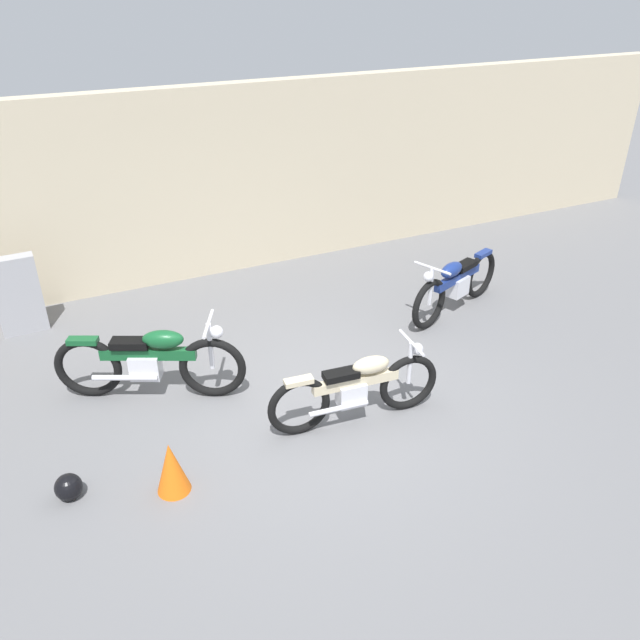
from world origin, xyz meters
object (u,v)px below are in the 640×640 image
at_px(helmet, 68,487).
at_px(traffic_cone, 171,467).
at_px(motorcycle_green, 151,361).
at_px(motorcycle_cream, 357,388).
at_px(stone_marker, 18,295).
at_px(motorcycle_blue, 456,284).

height_order(helmet, traffic_cone, traffic_cone).
xyz_separation_m(helmet, motorcycle_green, (1.09, 1.28, 0.34)).
bearing_deg(motorcycle_cream, traffic_cone, -169.09).
height_order(traffic_cone, motorcycle_cream, motorcycle_cream).
height_order(stone_marker, motorcycle_cream, stone_marker).
xyz_separation_m(motorcycle_green, motorcycle_cream, (1.88, -1.40, -0.05)).
bearing_deg(stone_marker, traffic_cone, -74.43).
bearing_deg(motorcycle_cream, helmet, -176.88).
height_order(motorcycle_blue, motorcycle_green, motorcycle_green).
distance_m(helmet, motorcycle_blue, 5.64).
xyz_separation_m(helmet, motorcycle_cream, (2.97, -0.12, 0.30)).
xyz_separation_m(traffic_cone, motorcycle_green, (0.19, 1.59, 0.20)).
relative_size(helmet, motorcycle_blue, 0.13).
bearing_deg(motorcycle_cream, stone_marker, 136.18).
xyz_separation_m(stone_marker, motorcycle_green, (1.26, -2.26, -0.07)).
bearing_deg(stone_marker, motorcycle_green, -60.85).
xyz_separation_m(stone_marker, motorcycle_cream, (3.14, -3.65, -0.12)).
distance_m(motorcycle_blue, motorcycle_green, 4.35).
xyz_separation_m(stone_marker, motorcycle_blue, (5.60, -2.04, -0.10)).
height_order(motorcycle_blue, motorcycle_cream, motorcycle_blue).
bearing_deg(traffic_cone, helmet, 160.55).
bearing_deg(motorcycle_blue, motorcycle_green, -18.10).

